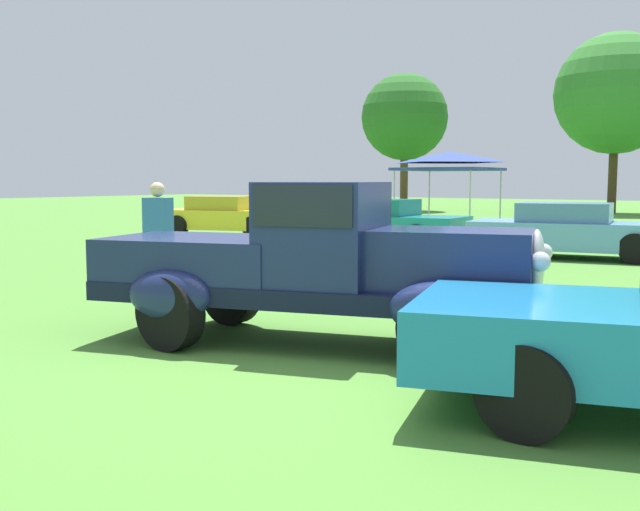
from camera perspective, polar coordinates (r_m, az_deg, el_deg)
The scene contains 9 objects.
ground_plane at distance 7.25m, azimuth 0.35°, elevation -7.85°, with size 120.00×120.00×0.00m, color #4C8433.
feature_pickup_truck at distance 7.64m, azimuth -0.24°, elevation -0.52°, with size 4.80×2.71×1.70m.
show_car_yellow at distance 23.17m, azimuth -7.41°, elevation 3.05°, with size 4.41×2.72×1.22m.
show_car_teal at distance 19.42m, azimuth 4.80°, elevation 2.55°, with size 4.43×1.93×1.22m.
show_car_skyblue at distance 17.15m, azimuth 18.87°, elevation 1.81°, with size 4.59×2.31×1.22m.
spectator_by_row at distance 11.22m, azimuth -12.43°, elevation 1.61°, with size 0.43×0.30×1.69m.
canopy_tent_left_field at distance 26.33m, azimuth 9.96°, elevation 7.32°, with size 3.11×3.11×2.71m.
treeline_far_left at distance 42.03m, azimuth 6.59°, elevation 10.61°, with size 4.83×4.83×7.66m.
treeline_mid_left at distance 40.92m, azimuth 21.99°, elevation 11.56°, with size 6.11×6.11×9.15m.
Camera 1 is at (3.89, -5.87, 1.72)m, focal length 41.23 mm.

